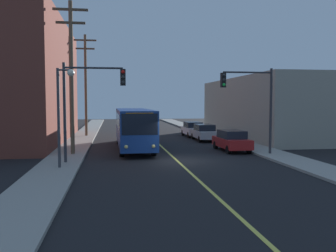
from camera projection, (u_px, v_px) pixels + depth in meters
name	position (u px, v px, depth m)	size (l,w,h in m)	color
ground_plane	(177.00, 161.00, 23.52)	(120.00, 120.00, 0.00)	black
sidewalk_left	(77.00, 144.00, 32.30)	(2.50, 90.00, 0.15)	gray
sidewalk_right	(234.00, 141.00, 34.47)	(2.50, 90.00, 0.15)	gray
lane_stripe_center	(152.00, 138.00, 38.32)	(0.16, 60.00, 0.01)	#D8CC4C
building_left_brick	(11.00, 82.00, 34.19)	(10.00, 21.83, 11.36)	brown
building_right_warehouse	(282.00, 108.00, 40.47)	(12.00, 22.25, 6.37)	gray
city_bus	(134.00, 126.00, 29.54)	(2.68, 12.18, 3.20)	navy
parked_car_red	(232.00, 140.00, 28.13)	(1.94, 4.46, 1.62)	maroon
parked_car_silver	(204.00, 132.00, 35.72)	(1.83, 4.40, 1.62)	#B7B7BC
parked_car_white	(193.00, 129.00, 40.13)	(1.88, 4.43, 1.62)	silver
utility_pole_near	(71.00, 71.00, 25.36)	(2.40, 0.28, 10.62)	brown
utility_pole_mid	(86.00, 81.00, 39.46)	(2.40, 0.28, 10.90)	brown
traffic_signal_left_corner	(90.00, 94.00, 22.04)	(3.75, 0.48, 6.00)	#2D2D33
traffic_signal_right_corner	(250.00, 95.00, 25.39)	(3.75, 0.48, 6.00)	#2D2D33
street_lamp_left	(63.00, 103.00, 20.11)	(0.98, 0.40, 5.50)	#38383D
fire_hydrant	(243.00, 140.00, 30.98)	(0.44, 0.26, 0.84)	red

